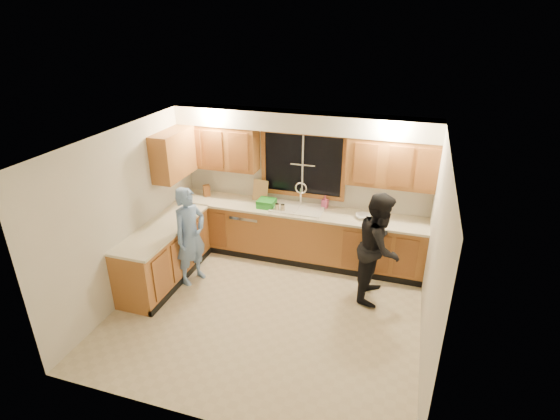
{
  "coord_description": "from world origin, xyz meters",
  "views": [
    {
      "loc": [
        1.7,
        -4.76,
        3.91
      ],
      "look_at": [
        -0.0,
        0.65,
        1.32
      ],
      "focal_mm": 28.0,
      "sensor_mm": 36.0,
      "label": 1
    }
  ],
  "objects_px": {
    "sink": "(297,212)",
    "man": "(190,236)",
    "bowl": "(363,216)",
    "woman": "(379,247)",
    "dishwasher": "(250,230)",
    "soap_bottle": "(325,202)",
    "knife_block": "(207,191)",
    "dish_crate": "(266,203)",
    "stove": "(144,273)"
  },
  "relations": [
    {
      "from": "sink",
      "to": "knife_block",
      "type": "bearing_deg",
      "value": 177.92
    },
    {
      "from": "sink",
      "to": "soap_bottle",
      "type": "xyz_separation_m",
      "value": [
        0.42,
        0.19,
        0.16
      ]
    },
    {
      "from": "dishwasher",
      "to": "knife_block",
      "type": "height_order",
      "value": "knife_block"
    },
    {
      "from": "soap_bottle",
      "to": "dish_crate",
      "type": "bearing_deg",
      "value": -163.88
    },
    {
      "from": "dishwasher",
      "to": "stove",
      "type": "xyz_separation_m",
      "value": [
        -0.95,
        -1.81,
        0.04
      ]
    },
    {
      "from": "woman",
      "to": "bowl",
      "type": "xyz_separation_m",
      "value": [
        -0.33,
        0.69,
        0.12
      ]
    },
    {
      "from": "stove",
      "to": "woman",
      "type": "height_order",
      "value": "woman"
    },
    {
      "from": "woman",
      "to": "knife_block",
      "type": "distance_m",
      "value": 3.2
    },
    {
      "from": "man",
      "to": "soap_bottle",
      "type": "bearing_deg",
      "value": -32.73
    },
    {
      "from": "man",
      "to": "dish_crate",
      "type": "relative_size",
      "value": 5.56
    },
    {
      "from": "stove",
      "to": "knife_block",
      "type": "distance_m",
      "value": 1.97
    },
    {
      "from": "stove",
      "to": "knife_block",
      "type": "height_order",
      "value": "knife_block"
    },
    {
      "from": "bowl",
      "to": "soap_bottle",
      "type": "bearing_deg",
      "value": 161.22
    },
    {
      "from": "man",
      "to": "dishwasher",
      "type": "bearing_deg",
      "value": -4.45
    },
    {
      "from": "bowl",
      "to": "dish_crate",
      "type": "bearing_deg",
      "value": -178.4
    },
    {
      "from": "woman",
      "to": "man",
      "type": "bearing_deg",
      "value": 103.19
    },
    {
      "from": "woman",
      "to": "stove",
      "type": "bearing_deg",
      "value": 113.13
    },
    {
      "from": "sink",
      "to": "bowl",
      "type": "xyz_separation_m",
      "value": [
        1.08,
        -0.03,
        0.08
      ]
    },
    {
      "from": "stove",
      "to": "man",
      "type": "distance_m",
      "value": 0.85
    },
    {
      "from": "dishwasher",
      "to": "woman",
      "type": "xyz_separation_m",
      "value": [
        2.26,
        -0.71,
        0.41
      ]
    },
    {
      "from": "dish_crate",
      "to": "soap_bottle",
      "type": "relative_size",
      "value": 1.33
    },
    {
      "from": "knife_block",
      "to": "stove",
      "type": "bearing_deg",
      "value": -134.17
    },
    {
      "from": "bowl",
      "to": "sink",
      "type": "bearing_deg",
      "value": 178.37
    },
    {
      "from": "woman",
      "to": "soap_bottle",
      "type": "bearing_deg",
      "value": 51.49
    },
    {
      "from": "sink",
      "to": "stove",
      "type": "relative_size",
      "value": 0.96
    },
    {
      "from": "soap_bottle",
      "to": "sink",
      "type": "bearing_deg",
      "value": -154.98
    },
    {
      "from": "sink",
      "to": "dish_crate",
      "type": "bearing_deg",
      "value": -171.7
    },
    {
      "from": "woman",
      "to": "soap_bottle",
      "type": "xyz_separation_m",
      "value": [
        -0.99,
        0.92,
        0.2
      ]
    },
    {
      "from": "man",
      "to": "woman",
      "type": "bearing_deg",
      "value": -60.92
    },
    {
      "from": "bowl",
      "to": "dishwasher",
      "type": "bearing_deg",
      "value": 179.52
    },
    {
      "from": "dishwasher",
      "to": "dish_crate",
      "type": "distance_m",
      "value": 0.67
    },
    {
      "from": "stove",
      "to": "soap_bottle",
      "type": "relative_size",
      "value": 4.23
    },
    {
      "from": "man",
      "to": "sink",
      "type": "bearing_deg",
      "value": -29.65
    },
    {
      "from": "knife_block",
      "to": "soap_bottle",
      "type": "relative_size",
      "value": 0.95
    },
    {
      "from": "sink",
      "to": "dishwasher",
      "type": "relative_size",
      "value": 1.05
    },
    {
      "from": "soap_bottle",
      "to": "bowl",
      "type": "relative_size",
      "value": 0.89
    },
    {
      "from": "dish_crate",
      "to": "knife_block",
      "type": "bearing_deg",
      "value": 173.3
    },
    {
      "from": "soap_bottle",
      "to": "bowl",
      "type": "height_order",
      "value": "soap_bottle"
    },
    {
      "from": "knife_block",
      "to": "woman",
      "type": "bearing_deg",
      "value": -54.83
    },
    {
      "from": "sink",
      "to": "bowl",
      "type": "relative_size",
      "value": 3.6
    },
    {
      "from": "dish_crate",
      "to": "soap_bottle",
      "type": "height_order",
      "value": "soap_bottle"
    },
    {
      "from": "sink",
      "to": "dishwasher",
      "type": "distance_m",
      "value": 0.96
    },
    {
      "from": "sink",
      "to": "man",
      "type": "distance_m",
      "value": 1.8
    },
    {
      "from": "woman",
      "to": "dish_crate",
      "type": "bearing_deg",
      "value": 75.65
    },
    {
      "from": "knife_block",
      "to": "dish_crate",
      "type": "bearing_deg",
      "value": -47.29
    },
    {
      "from": "dishwasher",
      "to": "man",
      "type": "height_order",
      "value": "man"
    },
    {
      "from": "man",
      "to": "knife_block",
      "type": "distance_m",
      "value": 1.29
    },
    {
      "from": "dishwasher",
      "to": "man",
      "type": "distance_m",
      "value": 1.32
    },
    {
      "from": "bowl",
      "to": "woman",
      "type": "bearing_deg",
      "value": -64.49
    },
    {
      "from": "knife_block",
      "to": "dish_crate",
      "type": "xyz_separation_m",
      "value": [
        1.16,
        -0.14,
        -0.04
      ]
    }
  ]
}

